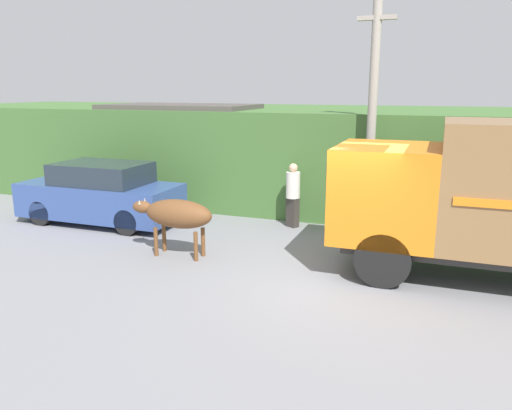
# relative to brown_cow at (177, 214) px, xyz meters

# --- Properties ---
(ground_plane) EXTENTS (60.00, 60.00, 0.00)m
(ground_plane) POSITION_rel_brown_cow_xyz_m (3.38, -0.06, -0.93)
(ground_plane) COLOR gray
(hillside_embankment) EXTENTS (32.00, 6.82, 2.93)m
(hillside_embankment) POSITION_rel_brown_cow_xyz_m (3.38, 7.02, 0.53)
(hillside_embankment) COLOR #426B33
(hillside_embankment) RESTS_ON ground_plane
(building_backdrop) EXTENTS (4.69, 2.70, 3.07)m
(building_backdrop) POSITION_rel_brown_cow_xyz_m (-2.65, 5.15, 0.62)
(building_backdrop) COLOR #99ADB7
(building_backdrop) RESTS_ON ground_plane
(brown_cow) EXTENTS (1.91, 0.62, 1.26)m
(brown_cow) POSITION_rel_brown_cow_xyz_m (0.00, 0.00, 0.00)
(brown_cow) COLOR brown
(brown_cow) RESTS_ON ground_plane
(parked_suv) EXTENTS (4.36, 1.73, 1.64)m
(parked_suv) POSITION_rel_brown_cow_xyz_m (-3.27, 1.69, -0.14)
(parked_suv) COLOR #334C8C
(parked_suv) RESTS_ON ground_plane
(pedestrian_on_hill) EXTENTS (0.49, 0.49, 1.69)m
(pedestrian_on_hill) POSITION_rel_brown_cow_xyz_m (1.70, 3.11, -0.01)
(pedestrian_on_hill) COLOR #38332D
(pedestrian_on_hill) RESTS_ON ground_plane
(utility_pole) EXTENTS (0.90, 0.22, 5.86)m
(utility_pole) POSITION_rel_brown_cow_xyz_m (3.61, 3.24, 2.12)
(utility_pole) COLOR #9E998E
(utility_pole) RESTS_ON ground_plane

